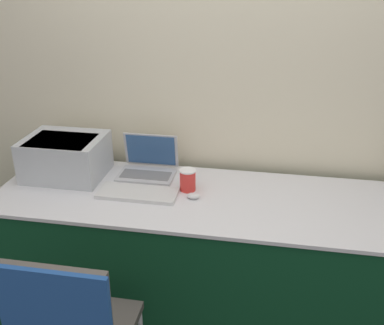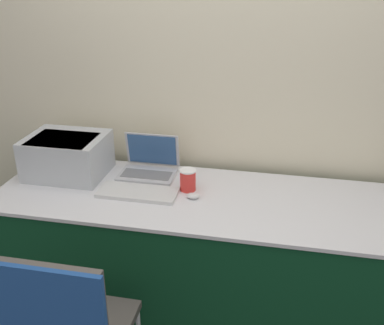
# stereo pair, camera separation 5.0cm
# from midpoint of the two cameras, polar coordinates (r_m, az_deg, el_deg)

# --- Properties ---
(wall_back) EXTENTS (8.00, 0.05, 2.60)m
(wall_back) POSITION_cam_midpoint_polar(r_m,az_deg,el_deg) (2.64, 5.15, 9.96)
(wall_back) COLOR beige
(wall_back) RESTS_ON ground_plane
(table) EXTENTS (2.38, 0.73, 0.79)m
(table) POSITION_cam_midpoint_polar(r_m,az_deg,el_deg) (2.61, 3.20, -12.14)
(table) COLOR #0C381E
(table) RESTS_ON ground_plane
(printer) EXTENTS (0.44, 0.36, 0.23)m
(printer) POSITION_cam_midpoint_polar(r_m,az_deg,el_deg) (2.70, -15.08, 1.03)
(printer) COLOR #B2B7BC
(printer) RESTS_ON table
(laptop_left) EXTENTS (0.33, 0.25, 0.23)m
(laptop_left) POSITION_cam_midpoint_polar(r_m,az_deg,el_deg) (2.66, -4.94, -0.40)
(laptop_left) COLOR #B7B7BC
(laptop_left) RESTS_ON table
(external_keyboard) EXTENTS (0.43, 0.18, 0.02)m
(external_keyboard) POSITION_cam_midpoint_polar(r_m,az_deg,el_deg) (2.45, -6.31, -3.81)
(external_keyboard) COLOR silver
(external_keyboard) RESTS_ON table
(coffee_cup) EXTENTS (0.09, 0.09, 0.12)m
(coffee_cup) POSITION_cam_midpoint_polar(r_m,az_deg,el_deg) (2.45, 0.06, -2.22)
(coffee_cup) COLOR red
(coffee_cup) RESTS_ON table
(mouse) EXTENTS (0.07, 0.05, 0.03)m
(mouse) POSITION_cam_midpoint_polar(r_m,az_deg,el_deg) (2.39, 0.74, -4.26)
(mouse) COLOR silver
(mouse) RESTS_ON table
(chair) EXTENTS (0.45, 0.44, 0.92)m
(chair) POSITION_cam_midpoint_polar(r_m,az_deg,el_deg) (2.04, -14.91, -19.35)
(chair) COLOR #4C4742
(chair) RESTS_ON ground_plane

